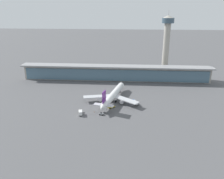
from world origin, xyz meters
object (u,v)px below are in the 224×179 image
(service_truck_near_nose_blue, at_px, (135,102))
(safety_cone_alpha, at_px, (94,112))
(service_truck_mid_apron_olive, at_px, (80,112))
(control_tower, at_px, (167,41))
(airliner_on_stand, at_px, (113,95))
(service_truck_by_tail_yellow, at_px, (111,107))
(service_truck_under_wing_grey, at_px, (101,114))

(service_truck_near_nose_blue, xyz_separation_m, safety_cone_alpha, (-28.46, -16.17, -1.39))
(service_truck_mid_apron_olive, bearing_deg, control_tower, 56.03)
(airliner_on_stand, xyz_separation_m, safety_cone_alpha, (-11.32, -20.62, -4.48))
(service_truck_mid_apron_olive, distance_m, service_truck_by_tail_yellow, 23.29)
(service_truck_under_wing_grey, relative_size, service_truck_by_tail_yellow, 0.50)
(airliner_on_stand, relative_size, service_truck_mid_apron_olive, 7.42)
(safety_cone_alpha, bearing_deg, airliner_on_stand, 61.23)
(airliner_on_stand, height_order, service_truck_near_nose_blue, airliner_on_stand)
(service_truck_by_tail_yellow, height_order, control_tower, control_tower)
(service_truck_near_nose_blue, bearing_deg, safety_cone_alpha, -150.39)
(service_truck_mid_apron_olive, bearing_deg, service_truck_by_tail_yellow, 31.88)
(service_truck_under_wing_grey, distance_m, service_truck_mid_apron_olive, 14.26)
(service_truck_near_nose_blue, xyz_separation_m, service_truck_under_wing_grey, (-22.89, -20.41, -0.83))
(airliner_on_stand, xyz_separation_m, service_truck_near_nose_blue, (17.13, -4.45, -3.09))
(safety_cone_alpha, bearing_deg, service_truck_mid_apron_olive, -151.92)
(service_truck_near_nose_blue, xyz_separation_m, service_truck_by_tail_yellow, (-17.36, -8.50, -0.90))
(service_truck_near_nose_blue, distance_m, control_tower, 94.00)
(service_truck_mid_apron_olive, bearing_deg, service_truck_under_wing_grey, 1.57)
(service_truck_mid_apron_olive, xyz_separation_m, safety_cone_alpha, (8.67, 4.62, -1.37))
(safety_cone_alpha, bearing_deg, service_truck_near_nose_blue, 29.61)
(service_truck_near_nose_blue, height_order, service_truck_under_wing_grey, service_truck_near_nose_blue)
(service_truck_near_nose_blue, bearing_deg, control_tower, 68.68)
(airliner_on_stand, bearing_deg, service_truck_mid_apron_olive, -128.38)
(service_truck_under_wing_grey, relative_size, control_tower, 0.05)
(airliner_on_stand, bearing_deg, service_truck_near_nose_blue, -14.55)
(service_truck_by_tail_yellow, bearing_deg, safety_cone_alpha, -145.34)
(control_tower, height_order, safety_cone_alpha, control_tower)
(airliner_on_stand, relative_size, safety_cone_alpha, 81.03)
(service_truck_mid_apron_olive, distance_m, control_tower, 128.08)
(service_truck_near_nose_blue, distance_m, service_truck_under_wing_grey, 30.68)
(airliner_on_stand, bearing_deg, safety_cone_alpha, -118.77)
(service_truck_near_nose_blue, relative_size, service_truck_by_tail_yellow, 1.36)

